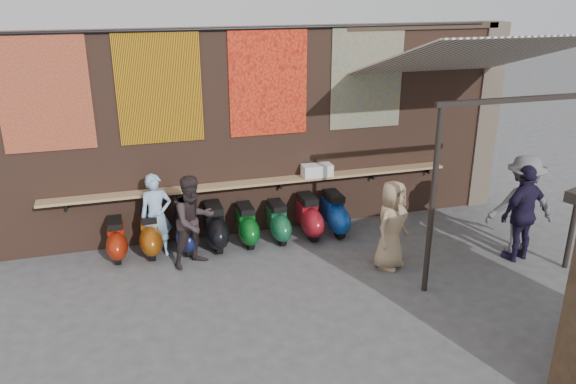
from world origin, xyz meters
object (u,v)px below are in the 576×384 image
object	(u,v)px
diner_left	(156,216)
shopper_navy	(524,213)
scooter_stool_3	(215,227)
scooter_stool_6	(309,217)
shopper_grey	(522,206)
scooter_stool_1	(150,234)
shopper_tan	(391,225)
shelf_box	(317,170)
scooter_stool_4	(247,225)
scooter_stool_2	(185,231)
scooter_stool_5	(278,222)
scooter_stool_7	(335,214)
scooter_stool_0	(117,240)
diner_right	(194,221)

from	to	relation	value
diner_left	shopper_navy	size ratio (longest dim) A/B	0.87
scooter_stool_3	scooter_stool_6	world-z (taller)	scooter_stool_3
scooter_stool_3	shopper_grey	distance (m)	5.66
scooter_stool_1	shopper_tan	bearing A→B (deg)	-23.31
shopper_navy	scooter_stool_1	bearing A→B (deg)	-29.77
scooter_stool_1	scooter_stool_6	xyz separation A→B (m)	(3.06, -0.07, 0.01)
shelf_box	scooter_stool_4	bearing A→B (deg)	-167.85
scooter_stool_1	shopper_grey	distance (m)	6.82
scooter_stool_1	shopper_tan	size ratio (longest dim) A/B	0.52
scooter_stool_2	shopper_grey	world-z (taller)	shopper_grey
scooter_stool_6	scooter_stool_5	bearing A→B (deg)	-178.26
scooter_stool_7	shopper_tan	size ratio (longest dim) A/B	0.54
scooter_stool_6	shopper_navy	bearing A→B (deg)	-31.46
scooter_stool_5	scooter_stool_7	xyz separation A→B (m)	(1.18, 0.00, 0.04)
shopper_navy	shopper_tan	distance (m)	2.42
shelf_box	scooter_stool_7	distance (m)	0.94
scooter_stool_2	shopper_tan	xyz separation A→B (m)	(3.37, -1.71, 0.41)
shelf_box	scooter_stool_1	size ratio (longest dim) A/B	0.72
scooter_stool_6	diner_left	xyz separation A→B (m)	(-2.92, 0.00, 0.37)
shelf_box	scooter_stool_3	distance (m)	2.31
scooter_stool_4	diner_left	distance (m)	1.71
scooter_stool_5	scooter_stool_6	xyz separation A→B (m)	(0.64, 0.02, 0.03)
scooter_stool_5	shopper_navy	world-z (taller)	shopper_navy
scooter_stool_3	shopper_grey	bearing A→B (deg)	-19.05
shopper_grey	shopper_tan	distance (m)	2.53
scooter_stool_0	diner_left	size ratio (longest dim) A/B	0.49
shelf_box	shopper_navy	bearing A→B (deg)	-37.68
diner_left	scooter_stool_6	bearing A→B (deg)	-2.10
scooter_stool_6	diner_left	size ratio (longest dim) A/B	0.55
shelf_box	scooter_stool_6	xyz separation A→B (m)	(-0.27, -0.32, -0.83)
scooter_stool_4	scooter_stool_7	world-z (taller)	scooter_stool_7
scooter_stool_5	diner_right	bearing A→B (deg)	-161.75
scooter_stool_6	shopper_tan	xyz separation A→B (m)	(0.95, -1.66, 0.39)
shelf_box	diner_right	xyz separation A→B (m)	(-2.60, -0.90, -0.41)
shelf_box	shopper_grey	bearing A→B (deg)	-33.94
scooter_stool_3	diner_right	world-z (taller)	diner_right
scooter_stool_3	diner_right	xyz separation A→B (m)	(-0.46, -0.59, 0.41)
scooter_stool_6	shopper_tan	distance (m)	1.95
shopper_tan	scooter_stool_7	bearing A→B (deg)	70.35
scooter_stool_4	diner_left	bearing A→B (deg)	179.73
shelf_box	shopper_navy	distance (m)	3.89
scooter_stool_0	scooter_stool_2	world-z (taller)	scooter_stool_2
scooter_stool_4	scooter_stool_2	bearing A→B (deg)	177.38
diner_right	scooter_stool_7	bearing A→B (deg)	-14.51
scooter_stool_3	scooter_stool_6	bearing A→B (deg)	-0.51
scooter_stool_0	shopper_navy	world-z (taller)	shopper_navy
scooter_stool_5	shopper_tan	size ratio (longest dim) A/B	0.49
scooter_stool_4	scooter_stool_6	xyz separation A→B (m)	(1.26, 0.01, 0.03)
scooter_stool_5	shopper_grey	xyz separation A→B (m)	(4.10, -1.80, 0.57)
scooter_stool_7	shopper_tan	world-z (taller)	shopper_tan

